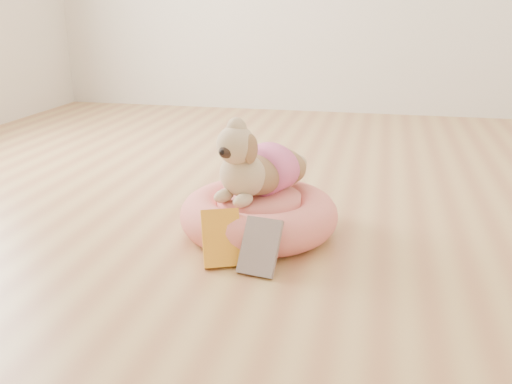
% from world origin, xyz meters
% --- Properties ---
extents(floor, '(4.50, 4.50, 0.00)m').
position_xyz_m(floor, '(0.00, 0.00, 0.00)').
color(floor, '#AF7549').
rests_on(floor, ground).
extents(pet_bed, '(0.59, 0.59, 0.15)m').
position_xyz_m(pet_bed, '(0.24, -0.34, 0.07)').
color(pet_bed, '#F96175').
rests_on(pet_bed, floor).
extents(dog, '(0.44, 0.51, 0.31)m').
position_xyz_m(dog, '(0.22, -0.33, 0.31)').
color(dog, brown).
rests_on(dog, pet_bed).
extents(book_yellow, '(0.16, 0.16, 0.18)m').
position_xyz_m(book_yellow, '(0.17, -0.62, 0.09)').
color(book_yellow, yellow).
rests_on(book_yellow, floor).
extents(book_white, '(0.14, 0.14, 0.17)m').
position_xyz_m(book_white, '(0.31, -0.65, 0.09)').
color(book_white, silver).
rests_on(book_white, floor).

